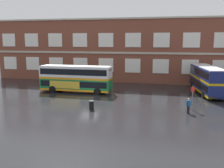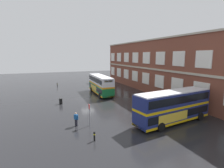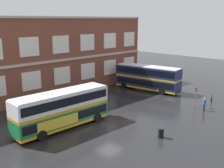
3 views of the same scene
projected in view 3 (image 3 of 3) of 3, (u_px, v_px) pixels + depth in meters
ground_plane at (96, 124)px, 30.72m from camera, size 120.00×120.00×0.00m
brick_terminal_building at (16, 59)px, 39.50m from camera, size 45.91×8.19×11.98m
double_decker_near at (62, 109)px, 29.09m from camera, size 11.05×3.04×4.07m
double_decker_middle at (147, 77)px, 44.94m from camera, size 4.14×11.26×4.07m
waiting_passenger at (204, 104)px, 34.91m from camera, size 0.53×0.52×1.70m
bus_stand_flag at (196, 95)px, 36.15m from camera, size 0.44×0.10×2.70m
station_litter_bin at (161, 133)px, 26.97m from camera, size 0.60×0.60×1.03m
safety_bollard_east at (212, 98)px, 38.80m from camera, size 0.19×0.19×0.95m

